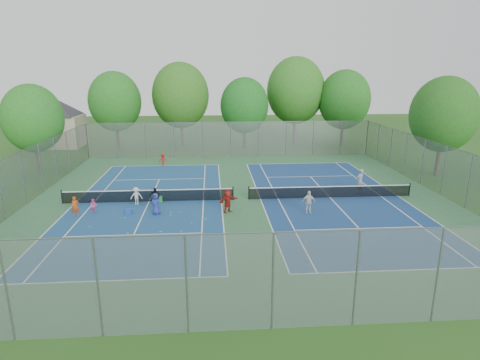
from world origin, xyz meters
name	(u,v)px	position (x,y,z in m)	size (l,w,h in m)	color
ground	(241,200)	(0.00, 0.00, 0.00)	(120.00, 120.00, 0.00)	#255219
court_pad	(241,200)	(0.00, 0.00, 0.01)	(32.00, 32.00, 0.01)	#30673E
court_left	(149,202)	(-7.00, 0.00, 0.02)	(10.97, 23.77, 0.01)	navy
court_right	(330,197)	(7.00, 0.00, 0.02)	(10.97, 23.77, 0.01)	navy
net_left	(149,196)	(-7.00, 0.00, 0.46)	(12.87, 0.10, 0.91)	black
net_right	(330,192)	(7.00, 0.00, 0.46)	(12.87, 0.10, 0.91)	black
fence_north	(231,139)	(0.00, 16.00, 2.00)	(32.00, 0.10, 4.00)	gray
fence_south	(273,282)	(0.00, -16.00, 2.00)	(32.00, 0.10, 4.00)	gray
fence_west	(23,179)	(-16.00, 0.00, 2.00)	(32.00, 0.10, 4.00)	gray
fence_east	(444,171)	(16.00, 0.00, 2.00)	(32.00, 0.10, 4.00)	gray
house	(56,114)	(-22.00, 24.00, 4.21)	(11.03, 11.03, 7.30)	#B7A88C
tree_nw	(115,102)	(-14.00, 22.00, 5.89)	(6.40, 6.40, 9.58)	#443326
tree_nl	(180,95)	(-6.00, 23.00, 6.54)	(7.20, 7.20, 10.69)	#443326
tree_nc	(244,106)	(2.00, 21.00, 5.39)	(6.00, 6.00, 8.85)	#443326
tree_nr	(296,91)	(9.00, 24.00, 7.04)	(7.60, 7.60, 11.42)	#443326
tree_ne	(344,100)	(15.00, 22.00, 5.97)	(6.60, 6.60, 9.77)	#443326
tree_side_w	(33,118)	(-19.00, 10.00, 5.24)	(5.60, 5.60, 8.47)	#443326
tree_side_e	(444,115)	(19.00, 6.00, 5.74)	(6.00, 6.00, 9.20)	#443326
ball_crate	(129,211)	(-8.02, -2.57, 0.16)	(0.38, 0.38, 0.33)	#1848B7
ball_hopper	(161,199)	(-6.10, -0.15, 0.24)	(0.24, 0.24, 0.48)	green
student_a	(75,206)	(-11.55, -2.71, 0.68)	(0.50, 0.33, 1.36)	#C74A12
student_b	(94,206)	(-10.47, -2.19, 0.51)	(0.50, 0.39, 1.02)	pink
student_c	(136,196)	(-7.81, -0.60, 0.67)	(0.86, 0.50, 1.33)	silver
student_d	(155,196)	(-6.41, -0.83, 0.67)	(0.79, 0.33, 1.35)	black
student_e	(156,204)	(-6.10, -2.82, 0.76)	(0.75, 0.49, 1.53)	navy
student_f	(228,201)	(-1.14, -2.77, 0.85)	(1.57, 0.50, 1.70)	maroon
child_far_baseline	(163,160)	(-7.25, 11.85, 0.65)	(0.84, 0.49, 1.31)	maroon
instructor	(360,181)	(9.84, 1.35, 0.97)	(0.70, 0.46, 1.93)	gray
teen_court_b	(309,202)	(4.46, -3.33, 0.81)	(0.95, 0.40, 1.63)	silver
tennis_ball_0	(125,218)	(-8.08, -3.50, 0.03)	(0.07, 0.07, 0.07)	#BECC2F
tennis_ball_1	(162,232)	(-5.35, -6.07, 0.03)	(0.07, 0.07, 0.07)	gold
tennis_ball_2	(128,233)	(-7.38, -6.19, 0.03)	(0.07, 0.07, 0.07)	#D8ED37
tennis_ball_3	(89,227)	(-10.03, -4.94, 0.03)	(0.07, 0.07, 0.07)	#D5E134
tennis_ball_4	(171,213)	(-5.10, -2.63, 0.03)	(0.07, 0.07, 0.07)	#CAEC36
tennis_ball_5	(180,212)	(-4.50, -2.63, 0.03)	(0.07, 0.07, 0.07)	yellow
tennis_ball_6	(181,231)	(-4.17, -6.10, 0.03)	(0.07, 0.07, 0.07)	#D0E234
tennis_ball_7	(192,223)	(-3.57, -4.73, 0.03)	(0.07, 0.07, 0.07)	yellow
tennis_ball_8	(114,215)	(-8.97, -2.78, 0.03)	(0.07, 0.07, 0.07)	#B3C42D
tennis_ball_9	(171,215)	(-5.07, -3.17, 0.03)	(0.07, 0.07, 0.07)	#CAE234
tennis_ball_10	(160,232)	(-5.44, -6.10, 0.03)	(0.07, 0.07, 0.07)	#DEF438
tennis_ball_11	(206,219)	(-2.66, -4.10, 0.03)	(0.07, 0.07, 0.07)	yellow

